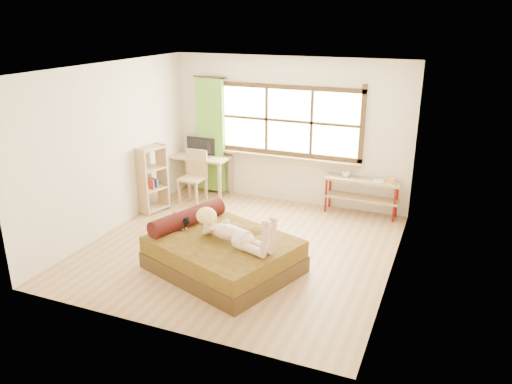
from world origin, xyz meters
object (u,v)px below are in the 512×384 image
at_px(desk, 198,161).
at_px(pipe_shelf, 362,189).
at_px(bookshelf, 152,179).
at_px(chair, 194,173).
at_px(kitten, 181,221).
at_px(bed, 221,252).
at_px(woman, 231,223).

height_order(desk, pipe_shelf, desk).
distance_m(pipe_shelf, bookshelf, 3.75).
distance_m(desk, bookshelf, 1.18).
bearing_deg(desk, chair, -73.62).
xyz_separation_m(kitten, bookshelf, (-1.43, 1.43, 0.03)).
bearing_deg(bookshelf, kitten, -30.10).
relative_size(bed, bookshelf, 1.89).
bearing_deg(kitten, bookshelf, 154.55).
xyz_separation_m(kitten, chair, (-1.00, 2.20, -0.04)).
bearing_deg(desk, bed, -55.38).
bearing_deg(pipe_shelf, kitten, -126.84).
bearing_deg(bed, pipe_shelf, 82.44).
bearing_deg(bed, woman, 0.90).
bearing_deg(bookshelf, pipe_shelf, 34.47).
bearing_deg(bookshelf, chair, 75.89).
xyz_separation_m(woman, bookshelf, (-2.30, 1.58, -0.14)).
bearing_deg(kitten, desk, 132.90).
relative_size(woman, bookshelf, 1.09).
bearing_deg(kitten, woman, 9.82).
xyz_separation_m(bed, bookshelf, (-2.11, 1.52, 0.36)).
relative_size(desk, pipe_shelf, 0.95).
xyz_separation_m(desk, bookshelf, (-0.33, -1.13, -0.07)).
bearing_deg(chair, pipe_shelf, 9.52).
xyz_separation_m(kitten, desk, (-1.10, 2.57, 0.10)).
height_order(bed, chair, chair).
relative_size(desk, bookshelf, 1.04).
bearing_deg(woman, pipe_shelf, 86.20).
height_order(chair, bookshelf, bookshelf).
distance_m(woman, bookshelf, 2.80).
distance_m(chair, pipe_shelf, 3.14).
relative_size(bed, chair, 2.32).
bearing_deg(bed, bookshelf, 163.83).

